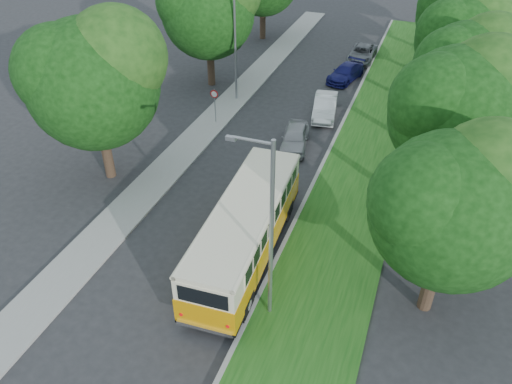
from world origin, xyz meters
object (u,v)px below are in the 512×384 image
(lamppost_near, at_px, (269,229))
(car_white, at_px, (325,107))
(car_silver, at_px, (295,137))
(lamppost_far, at_px, (234,45))
(vintage_bus, at_px, (246,231))
(car_blue, at_px, (346,73))
(car_grey, at_px, (362,53))

(lamppost_near, distance_m, car_white, 18.61)
(car_silver, bearing_deg, lamppost_far, 130.16)
(vintage_bus, xyz_separation_m, car_blue, (-0.01, 22.09, -0.86))
(lamppost_near, bearing_deg, car_grey, 93.06)
(car_grey, bearing_deg, lamppost_far, -122.53)
(lamppost_near, xyz_separation_m, car_silver, (-2.79, 13.30, -3.70))
(lamppost_far, relative_size, car_blue, 1.76)
(lamppost_near, relative_size, vintage_bus, 0.80)
(car_grey, bearing_deg, car_white, -91.75)
(car_silver, relative_size, car_white, 0.92)
(car_blue, relative_size, car_grey, 0.94)
(lamppost_near, bearing_deg, lamppost_far, 115.71)
(lamppost_far, distance_m, car_white, 7.66)
(lamppost_far, relative_size, car_silver, 1.90)
(vintage_bus, distance_m, car_white, 15.29)
(car_blue, bearing_deg, lamppost_far, -122.90)
(lamppost_far, height_order, car_silver, lamppost_far)
(car_blue, distance_m, car_grey, 4.82)
(lamppost_near, height_order, vintage_bus, lamppost_near)
(car_silver, distance_m, car_grey, 16.48)
(lamppost_far, height_order, car_grey, lamppost_far)
(car_silver, relative_size, car_blue, 0.92)
(car_blue, bearing_deg, car_white, -76.26)
(car_blue, xyz_separation_m, car_grey, (0.43, 4.80, 0.01))
(car_blue, bearing_deg, lamppost_near, -71.35)
(lamppost_near, relative_size, car_silver, 2.03)
(car_silver, height_order, car_blue, car_silver)
(car_white, bearing_deg, lamppost_near, -92.73)
(car_white, xyz_separation_m, car_blue, (0.03, 6.81, -0.09))
(vintage_bus, xyz_separation_m, car_grey, (0.43, 26.88, -0.85))
(vintage_bus, bearing_deg, car_white, 87.61)
(car_silver, bearing_deg, car_white, 71.88)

